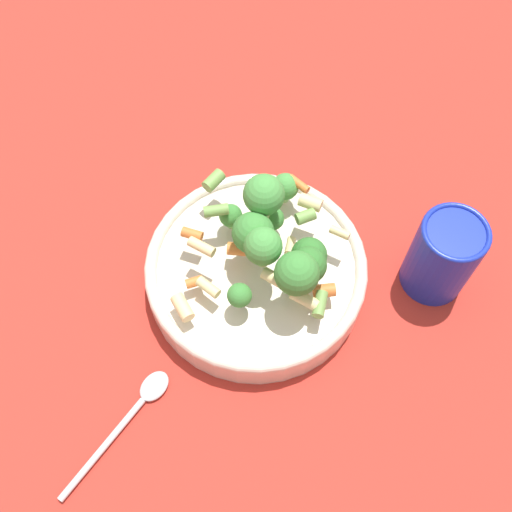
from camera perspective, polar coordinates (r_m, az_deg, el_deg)
name	(u,v)px	position (r m, az deg, el deg)	size (l,w,h in m)	color
ground_plane	(256,280)	(0.70, 0.00, -2.33)	(3.00, 3.00, 0.00)	#B72D23
bowl	(256,271)	(0.68, 0.00, -1.43)	(0.25, 0.25, 0.04)	beige
pasta_salad	(273,241)	(0.62, 1.67, 1.46)	(0.21, 0.20, 0.09)	#8CB766
cup	(443,255)	(0.69, 17.39, 0.05)	(0.07, 0.07, 0.11)	#192DAD
spoon	(135,410)	(0.66, -11.46, -14.14)	(0.09, 0.15, 0.01)	silver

